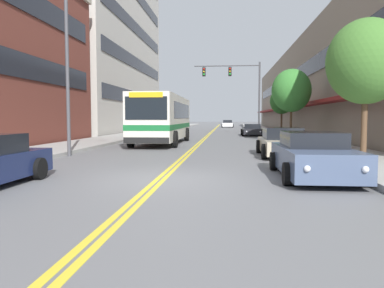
{
  "coord_description": "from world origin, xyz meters",
  "views": [
    {
      "loc": [
        1.87,
        -10.48,
        1.75
      ],
      "look_at": [
        -0.24,
        12.24,
        0.15
      ],
      "focal_mm": 35.0,
      "sensor_mm": 36.0,
      "label": 1
    }
  ],
  "objects": [
    {
      "name": "car_red_parked_left_mid",
      "position": [
        -4.4,
        24.69,
        0.59
      ],
      "size": [
        2.08,
        4.68,
        1.24
      ],
      "color": "maroon",
      "rests_on": "ground_plane"
    },
    {
      "name": "office_tower_left",
      "position": [
        -15.27,
        35.93,
        14.8
      ],
      "size": [
        12.08,
        29.76,
        29.59
      ],
      "color": "#BCB7AD",
      "rests_on": "ground_plane"
    },
    {
      "name": "centre_line",
      "position": [
        0.0,
        37.0,
        0.0
      ],
      "size": [
        0.34,
        106.0,
        0.01
      ],
      "color": "yellow",
      "rests_on": "ground_plane"
    },
    {
      "name": "street_lamp_left_near",
      "position": [
        -5.01,
        5.95,
        4.51
      ],
      "size": [
        2.14,
        0.28,
        7.57
      ],
      "color": "#47474C",
      "rests_on": "ground_plane"
    },
    {
      "name": "car_champagne_parked_right_mid",
      "position": [
        4.41,
        6.87,
        0.6
      ],
      "size": [
        2.13,
        4.64,
        1.3
      ],
      "color": "beige",
      "rests_on": "ground_plane"
    },
    {
      "name": "city_bus",
      "position": [
        -2.47,
        14.87,
        1.8
      ],
      "size": [
        2.92,
        10.79,
        3.18
      ],
      "color": "silver",
      "rests_on": "ground_plane"
    },
    {
      "name": "car_slate_blue_parked_right_foreground",
      "position": [
        4.39,
        0.73,
        0.62
      ],
      "size": [
        2.13,
        4.76,
        1.33
      ],
      "color": "#475675",
      "rests_on": "ground_plane"
    },
    {
      "name": "street_tree_right_near",
      "position": [
        7.13,
        4.46,
        3.87
      ],
      "size": [
        2.94,
        2.94,
        5.33
      ],
      "color": "brown",
      "rests_on": "sidewalk_right"
    },
    {
      "name": "street_tree_right_far",
      "position": [
        7.64,
        29.9,
        3.5
      ],
      "size": [
        2.48,
        2.48,
        4.71
      ],
      "color": "brown",
      "rests_on": "sidewalk_right"
    },
    {
      "name": "sidewalk_right",
      "position": [
        7.27,
        37.0,
        0.09
      ],
      "size": [
        3.53,
        106.0,
        0.17
      ],
      "color": "#9E9B96",
      "rests_on": "ground_plane"
    },
    {
      "name": "sidewalk_left",
      "position": [
        -7.27,
        37.0,
        0.09
      ],
      "size": [
        3.53,
        106.0,
        0.17
      ],
      "color": "#9E9B96",
      "rests_on": "ground_plane"
    },
    {
      "name": "storefront_row_right",
      "position": [
        13.26,
        37.0,
        5.06
      ],
      "size": [
        9.1,
        68.0,
        10.13
      ],
      "color": "gray",
      "rests_on": "ground_plane"
    },
    {
      "name": "ground_plane",
      "position": [
        0.0,
        37.0,
        0.0
      ],
      "size": [
        240.0,
        240.0,
        0.0
      ],
      "primitive_type": "plane",
      "color": "slate"
    },
    {
      "name": "car_white_moving_lead",
      "position": [
        2.01,
        59.27,
        0.62
      ],
      "size": [
        2.17,
        4.33,
        1.35
      ],
      "color": "white",
      "rests_on": "ground_plane"
    },
    {
      "name": "street_tree_right_mid",
      "position": [
        6.66,
        18.18,
        3.78
      ],
      "size": [
        2.92,
        2.92,
        5.22
      ],
      "color": "brown",
      "rests_on": "sidewalk_right"
    },
    {
      "name": "traffic_signal_mast",
      "position": [
        3.01,
        28.82,
        5.33
      ],
      "size": [
        6.84,
        0.38,
        7.48
      ],
      "color": "#47474C",
      "rests_on": "ground_plane"
    },
    {
      "name": "car_charcoal_parked_right_far",
      "position": [
        4.34,
        26.73,
        0.55
      ],
      "size": [
        2.07,
        4.61,
        1.15
      ],
      "color": "#232328",
      "rests_on": "ground_plane"
    }
  ]
}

